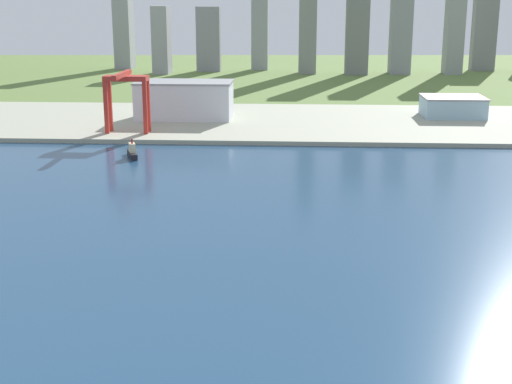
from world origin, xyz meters
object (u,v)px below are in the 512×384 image
object	(u,v)px
port_crane_red	(126,89)
warehouse_annex	(453,106)
warehouse_main	(185,100)
tugboat_small	(132,152)

from	to	relation	value
port_crane_red	warehouse_annex	size ratio (longest dim) A/B	0.93
port_crane_red	warehouse_main	distance (m)	60.19
tugboat_small	warehouse_main	world-z (taller)	warehouse_main
port_crane_red	tugboat_small	bearing A→B (deg)	-74.73
warehouse_annex	port_crane_red	bearing A→B (deg)	-160.29
port_crane_red	warehouse_annex	world-z (taller)	port_crane_red
port_crane_red	warehouse_annex	xyz separation A→B (m)	(193.90, 69.47, -18.33)
warehouse_annex	tugboat_small	bearing A→B (deg)	-145.58
tugboat_small	warehouse_annex	world-z (taller)	warehouse_annex
port_crane_red	warehouse_main	world-z (taller)	port_crane_red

